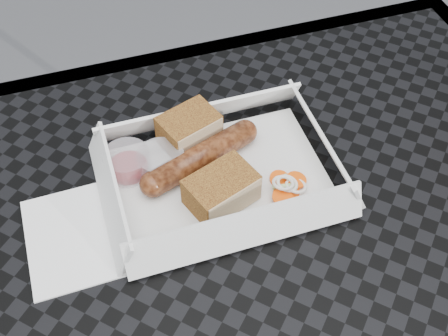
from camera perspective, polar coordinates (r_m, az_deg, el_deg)
name	(u,v)px	position (r m, az deg, el deg)	size (l,w,h in m)	color
food_tray	(221,178)	(0.60, -0.29, -1.01)	(0.22, 0.15, 0.00)	white
bratwurst	(201,157)	(0.60, -2.40, 1.11)	(0.14, 0.07, 0.03)	brown
bread_near	(189,129)	(0.62, -3.57, 3.93)	(0.06, 0.04, 0.04)	brown
bread_far	(221,189)	(0.57, -0.29, -2.20)	(0.07, 0.05, 0.04)	brown
veg_garnish	(287,186)	(0.60, 6.45, -1.86)	(0.03, 0.03, 0.00)	#FD560B
napkin	(88,233)	(0.58, -13.65, -6.42)	(0.12, 0.12, 0.00)	white
condiment_cup_sauce	(128,164)	(0.61, -9.77, 0.45)	(0.05, 0.05, 0.03)	maroon
condiment_cup_empty	(162,163)	(0.60, -6.36, 0.46)	(0.05, 0.05, 0.03)	silver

